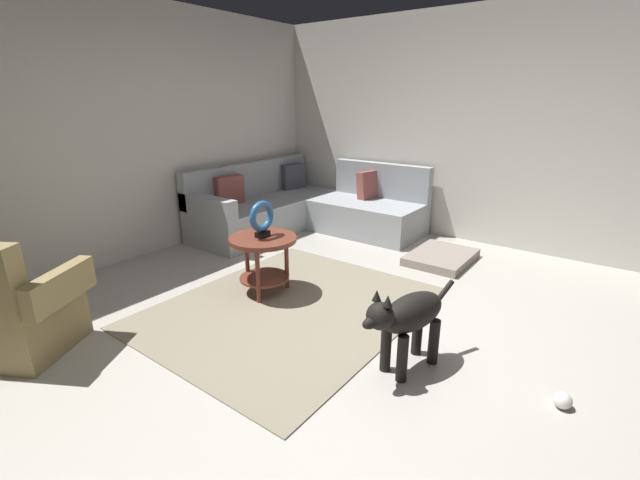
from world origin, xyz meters
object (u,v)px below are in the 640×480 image
object	(u,v)px
side_table	(263,250)
armchair	(13,312)
dog	(408,318)
sectional_couch	(304,209)
dog_toy_ball	(563,400)
dog_bed_mat	(441,257)
torus_sculpture	(262,218)

from	to	relation	value
side_table	armchair	bearing A→B (deg)	158.68
armchair	dog	size ratio (longest dim) A/B	1.20
sectional_couch	side_table	distance (m)	1.99
dog	sectional_couch	bearing A→B (deg)	-24.12
side_table	dog_toy_ball	world-z (taller)	side_table
armchair	dog	world-z (taller)	armchair
dog_toy_ball	armchair	bearing A→B (deg)	117.74
sectional_couch	dog	xyz separation A→B (m)	(-2.04, -2.48, 0.09)
dog_bed_mat	dog_toy_ball	xyz separation A→B (m)	(-1.83, -1.45, 0.00)
side_table	torus_sculpture	size ratio (longest dim) A/B	1.84
dog_toy_ball	dog	bearing A→B (deg)	102.52
armchair	side_table	world-z (taller)	armchair
armchair	dog_bed_mat	distance (m)	3.86
sectional_couch	torus_sculpture	bearing A→B (deg)	-151.81
dog_bed_mat	side_table	bearing A→B (deg)	150.17
armchair	torus_sculpture	distance (m)	1.90
sectional_couch	armchair	world-z (taller)	same
torus_sculpture	dog_toy_ball	distance (m)	2.54
armchair	side_table	bearing A→B (deg)	38.53
sectional_couch	side_table	bearing A→B (deg)	-151.81
torus_sculpture	dog	xyz separation A→B (m)	(-0.29, -1.55, -0.33)
sectional_couch	dog	bearing A→B (deg)	-129.42
dog_bed_mat	dog	xyz separation A→B (m)	(-2.03, -0.55, 0.33)
armchair	torus_sculpture	xyz separation A→B (m)	(1.73, -0.68, 0.39)
side_table	dog_toy_ball	size ratio (longest dim) A/B	6.06
dog_toy_ball	sectional_couch	bearing A→B (deg)	61.44
torus_sculpture	dog_toy_ball	size ratio (longest dim) A/B	3.29
torus_sculpture	dog_toy_ball	world-z (taller)	torus_sculpture
side_table	torus_sculpture	xyz separation A→B (m)	(-0.00, -0.00, 0.29)
dog_bed_mat	sectional_couch	bearing A→B (deg)	89.64
dog_toy_ball	torus_sculpture	bearing A→B (deg)	87.84
torus_sculpture	dog_bed_mat	bearing A→B (deg)	-29.83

